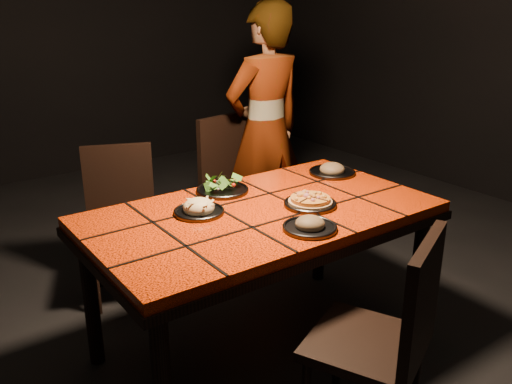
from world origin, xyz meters
TOP-DOWN VIEW (x-y plane):
  - room_shell at (0.00, 0.00)m, footprint 6.04×7.04m
  - dining_table at (0.00, 0.00)m, footprint 1.62×0.92m
  - chair_near at (-0.00, -0.80)m, footprint 0.55×0.55m
  - chair_far_left at (-0.32, 0.94)m, footprint 0.52×0.52m
  - chair_far_right at (0.53, 1.04)m, footprint 0.50×0.50m
  - diner at (0.74, 0.96)m, footprint 0.62×0.42m
  - plate_pizza at (0.21, -0.10)m, footprint 0.26×0.26m
  - plate_pasta at (-0.26, 0.12)m, footprint 0.23×0.23m
  - plate_salad at (-0.02, 0.31)m, footprint 0.26×0.26m
  - plate_mushroom_a at (0.03, -0.31)m, footprint 0.23×0.23m
  - plate_mushroom_b at (0.64, 0.21)m, footprint 0.26×0.26m

SIDE VIEW (x-z plane):
  - chair_far_left at x=-0.32m, z-range 0.06..0.95m
  - chair_near at x=0.00m, z-range 0.07..0.98m
  - chair_far_right at x=0.53m, z-range 0.07..1.01m
  - dining_table at x=0.00m, z-range 0.30..1.05m
  - plate_pizza at x=0.21m, z-range 0.75..0.79m
  - plate_pasta at x=-0.26m, z-range 0.73..0.81m
  - plate_mushroom_a at x=0.03m, z-range 0.73..0.81m
  - plate_mushroom_b at x=0.64m, z-range 0.73..0.81m
  - plate_salad at x=-0.02m, z-range 0.74..0.81m
  - diner at x=0.74m, z-range 0.00..1.67m
  - room_shell at x=0.00m, z-range -0.04..3.04m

